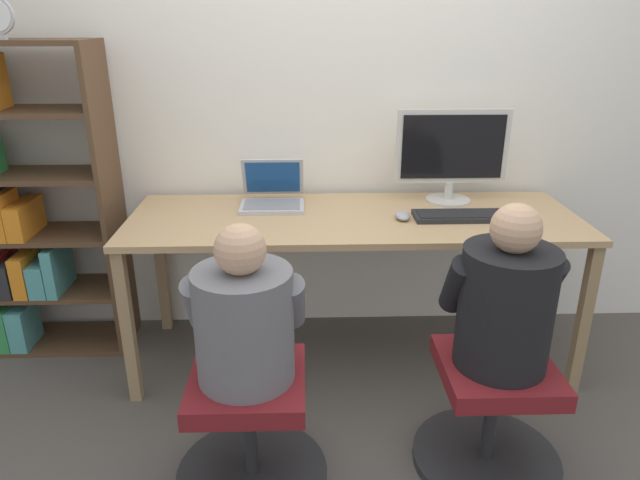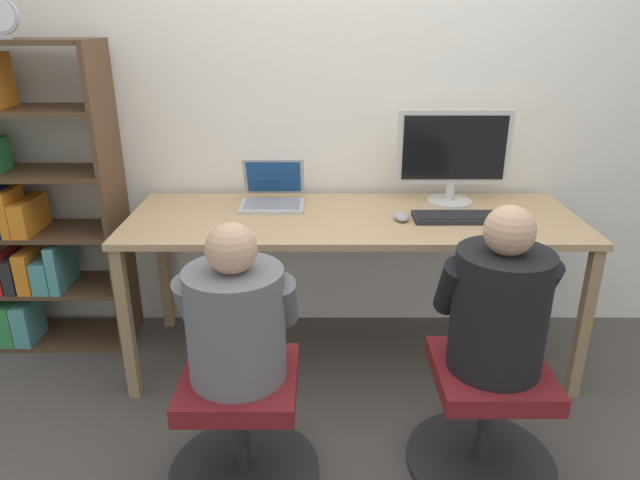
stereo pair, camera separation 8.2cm
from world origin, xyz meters
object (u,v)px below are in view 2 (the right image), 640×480
Objects in this scene: laptop at (275,196)px; person_at_laptop at (238,316)px; desk_clock at (4,17)px; keyboard at (462,217)px; person_at_monitor at (502,303)px; office_chair_right at (244,428)px; desktop_monitor at (456,156)px; bookshelf at (5,207)px; office_chair_left at (487,419)px.

person_at_laptop is (-0.05, -0.98, -0.12)m from laptop.
desk_clock is at bearing 140.05° from person_at_laptop.
person_at_monitor reaches higher than keyboard.
office_chair_right is 3.30× the size of desk_clock.
laptop is 0.90m from keyboard.
desk_clock reaches higher than desktop_monitor.
person_at_laptop is 1.68m from desk_clock.
desk_clock reaches higher than office_chair_right.
desktop_monitor is at bearing 1.14° from bookshelf.
office_chair_right is (-0.93, -1.02, -0.78)m from desktop_monitor.
person_at_laptop is at bearing -39.95° from desk_clock.
bookshelf is (-2.20, 0.21, -0.02)m from keyboard.
person_at_monitor is at bearing -22.77° from bookshelf.
office_chair_right is at bearing -176.36° from person_at_monitor.
office_chair_right is (-0.92, -0.76, -0.55)m from keyboard.
desktop_monitor is 1.80× the size of laptop.
desk_clock reaches higher than person_at_laptop.
desk_clock reaches higher than keyboard.
laptop reaches higher than office_chair_left.
keyboard is at bearing 88.54° from person_at_monitor.
person_at_laptop reaches higher than laptop.
laptop is 1.26m from person_at_monitor.
desktop_monitor is 2.09m from desk_clock.
laptop is at bearing 165.76° from keyboard.
desk_clock is at bearing 139.92° from office_chair_right.
desktop_monitor is 1.41m from person_at_laptop.
bookshelf reaches higher than person_at_monitor.
desktop_monitor is 0.34m from keyboard.
laptop is 0.72× the size of keyboard.
person_at_monitor is at bearing 3.37° from person_at_laptop.
desk_clock is (-1.99, 0.13, 0.85)m from keyboard.
desk_clock is at bearing 176.15° from keyboard.
person_at_laptop is 0.37× the size of bookshelf.
desk_clock reaches higher than person_at_monitor.
laptop is 0.54× the size of office_chair_left.
laptop is 1.15m from office_chair_right.
bookshelf is (-1.33, -0.01, -0.06)m from laptop.
office_chair_left is 0.49m from person_at_monitor.
person_at_monitor reaches higher than office_chair_left.
office_chair_right is at bearing -93.09° from laptop.
person_at_monitor is 0.39× the size of bookshelf.
bookshelf is at bearing 160.19° from desk_clock.
desktop_monitor is 0.91× the size of person_at_monitor.
office_chair_right is at bearing -90.00° from person_at_laptop.
person_at_monitor is at bearing -47.45° from laptop.
keyboard is 0.71m from person_at_monitor.
person_at_monitor is at bearing -91.47° from desktop_monitor.
laptop is (-0.87, -0.03, -0.19)m from desktop_monitor.
person_at_monitor reaches higher than laptop.
office_chair_right is at bearing -37.27° from bookshelf.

